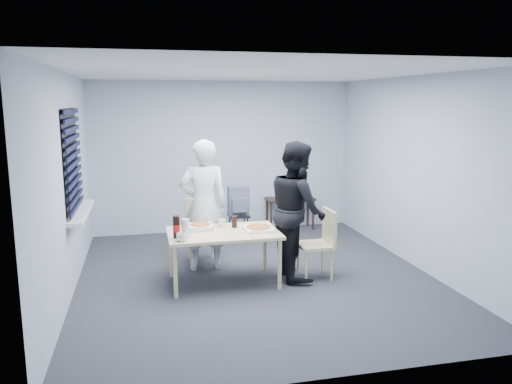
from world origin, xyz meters
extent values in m
plane|color=#2C2D31|center=(0.00, 0.00, 0.00)|extent=(5.00, 5.00, 0.00)
plane|color=white|center=(0.00, 0.00, 2.60)|extent=(5.00, 5.00, 0.00)
plane|color=#AEB7C1|center=(0.00, 2.50, 1.30)|extent=(4.50, 0.00, 4.50)
plane|color=#AEB7C1|center=(0.00, -2.50, 1.30)|extent=(4.50, 0.00, 4.50)
plane|color=#AEB7C1|center=(-2.25, 0.00, 1.30)|extent=(0.00, 5.00, 5.00)
plane|color=#AEB7C1|center=(2.25, 0.00, 1.30)|extent=(0.00, 5.00, 5.00)
plane|color=black|center=(-2.23, 0.40, 1.55)|extent=(0.00, 1.30, 1.30)
cube|color=black|center=(-2.21, 0.40, 1.55)|extent=(0.04, 1.30, 1.25)
cube|color=silver|center=(-2.16, 0.40, 0.89)|extent=(0.18, 1.42, 0.05)
cube|color=beige|center=(-0.44, -0.12, 0.65)|extent=(1.37, 0.87, 0.04)
cylinder|color=beige|center=(-1.07, -0.49, 0.31)|extent=(0.05, 0.05, 0.63)
cylinder|color=beige|center=(-1.07, 0.25, 0.31)|extent=(0.05, 0.05, 0.63)
cylinder|color=beige|center=(0.18, -0.49, 0.31)|extent=(0.05, 0.05, 0.63)
cylinder|color=beige|center=(0.18, 0.25, 0.31)|extent=(0.05, 0.05, 0.63)
cube|color=beige|center=(-0.61, 0.78, 0.43)|extent=(0.42, 0.42, 0.04)
cube|color=beige|center=(-0.61, 0.97, 0.67)|extent=(0.42, 0.04, 0.44)
cylinder|color=beige|center=(-0.78, 0.61, 0.21)|extent=(0.03, 0.03, 0.41)
cylinder|color=beige|center=(-0.78, 0.95, 0.21)|extent=(0.03, 0.03, 0.41)
cylinder|color=beige|center=(-0.44, 0.61, 0.21)|extent=(0.03, 0.03, 0.41)
cylinder|color=beige|center=(-0.44, 0.95, 0.21)|extent=(0.03, 0.03, 0.41)
cube|color=beige|center=(0.74, -0.19, 0.43)|extent=(0.42, 0.42, 0.04)
cube|color=beige|center=(0.93, -0.19, 0.67)|extent=(0.04, 0.42, 0.44)
cylinder|color=beige|center=(0.57, -0.36, 0.21)|extent=(0.03, 0.03, 0.41)
cylinder|color=beige|center=(0.57, -0.02, 0.21)|extent=(0.03, 0.03, 0.41)
cylinder|color=beige|center=(0.91, -0.36, 0.21)|extent=(0.03, 0.03, 0.41)
cylinder|color=beige|center=(0.91, -0.02, 0.21)|extent=(0.03, 0.03, 0.41)
imported|color=silver|center=(-0.61, 0.47, 0.89)|extent=(0.65, 0.42, 1.77)
imported|color=black|center=(0.52, -0.08, 0.89)|extent=(0.47, 0.86, 1.77)
cube|color=#351E18|center=(1.15, 2.28, 0.55)|extent=(0.85, 0.38, 0.04)
cylinder|color=#351E18|center=(0.76, 2.13, 0.26)|extent=(0.04, 0.04, 0.53)
cylinder|color=#351E18|center=(0.76, 2.43, 0.26)|extent=(0.04, 0.04, 0.53)
cylinder|color=#351E18|center=(1.53, 2.13, 0.26)|extent=(0.04, 0.04, 0.53)
cylinder|color=#351E18|center=(1.53, 2.43, 0.26)|extent=(0.04, 0.04, 0.53)
cube|color=black|center=(0.09, 1.67, 0.44)|extent=(0.33, 0.33, 0.04)
cylinder|color=black|center=(-0.03, 1.55, 0.21)|extent=(0.04, 0.04, 0.42)
cylinder|color=black|center=(-0.03, 1.80, 0.21)|extent=(0.04, 0.04, 0.42)
cylinder|color=black|center=(0.22, 1.55, 0.21)|extent=(0.04, 0.04, 0.42)
cylinder|color=black|center=(0.22, 1.80, 0.21)|extent=(0.04, 0.04, 0.42)
cube|color=slate|center=(0.09, 1.67, 0.69)|extent=(0.33, 0.18, 0.46)
cube|color=slate|center=(0.09, 1.55, 0.63)|extent=(0.24, 0.07, 0.22)
cube|color=white|center=(-0.70, 0.04, 0.68)|extent=(0.29, 0.29, 0.03)
cube|color=white|center=(-0.70, 0.04, 0.71)|extent=(0.29, 0.29, 0.03)
cylinder|color=#CC7F38|center=(-0.70, 0.04, 0.73)|extent=(0.25, 0.25, 0.01)
cube|color=white|center=(0.00, -0.15, 0.68)|extent=(0.36, 0.36, 0.04)
cylinder|color=#CC7F38|center=(0.00, -0.15, 0.71)|extent=(0.30, 0.30, 0.01)
imported|color=white|center=(-0.98, -0.44, 0.71)|extent=(0.17, 0.17, 0.10)
imported|color=white|center=(-0.42, 0.15, 0.71)|extent=(0.10, 0.10, 0.09)
cylinder|color=black|center=(-0.27, 0.05, 0.74)|extent=(0.08, 0.08, 0.15)
cylinder|color=black|center=(-1.03, -0.28, 0.80)|extent=(0.08, 0.08, 0.27)
cylinder|color=red|center=(-1.03, -0.28, 0.78)|extent=(0.08, 0.08, 0.09)
cylinder|color=silver|center=(-0.92, -0.28, 0.78)|extent=(0.10, 0.10, 0.22)
torus|color=red|center=(-0.15, -0.45, 0.67)|extent=(0.06, 0.06, 0.00)
cube|color=white|center=(1.00, 2.31, 0.57)|extent=(0.24, 0.32, 0.00)
cube|color=black|center=(1.37, 2.31, 0.60)|extent=(0.16, 0.13, 0.06)
camera|label=1|loc=(-1.39, -6.05, 2.26)|focal=35.00mm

